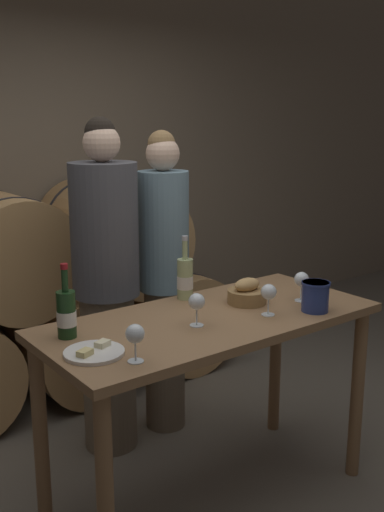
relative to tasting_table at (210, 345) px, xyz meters
name	(u,v)px	position (x,y,z in m)	size (l,w,h in m)	color
ground_plane	(209,497)	(0.00, 0.00, -0.78)	(10.00, 10.00, 0.00)	#665E51
stone_wall_back	(16,143)	(0.00, 2.19, 0.82)	(10.00, 0.12, 3.20)	#7F705B
barrel_stack	(61,298)	(0.00, 1.58, -0.17)	(2.31, 0.98, 1.36)	tan
tasting_table	(210,345)	(0.00, 0.00, 0.00)	(1.54, 0.69, 0.92)	olive
person_left	(106,288)	(-0.13, 0.71, 0.13)	(0.35, 0.35, 1.79)	#756651
person_right	(164,279)	(0.23, 0.71, 0.11)	(0.28, 0.28, 1.72)	#756651
wine_bottle_red	(66,314)	(-0.62, 0.15, 0.24)	(0.08, 0.08, 0.31)	#193819
wine_bottle_white	(185,278)	(0.06, 0.28, 0.24)	(0.08, 0.08, 0.31)	#ADBC7F
blue_crock	(315,295)	(0.42, -0.23, 0.21)	(0.13, 0.13, 0.14)	navy
bread_basket	(247,294)	(0.26, 0.05, 0.18)	(0.18, 0.18, 0.12)	olive
cheese_plate	(94,352)	(-0.62, -0.08, 0.14)	(0.23, 0.23, 0.04)	white
wine_glass_far_left	(135,335)	(-0.54, -0.23, 0.24)	(0.07, 0.07, 0.14)	white
wine_glass_left	(197,302)	(-0.13, -0.06, 0.24)	(0.07, 0.07, 0.14)	white
wine_glass_center	(269,293)	(0.22, -0.14, 0.24)	(0.07, 0.07, 0.14)	white
wine_glass_right	(302,280)	(0.49, -0.09, 0.24)	(0.07, 0.07, 0.14)	white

